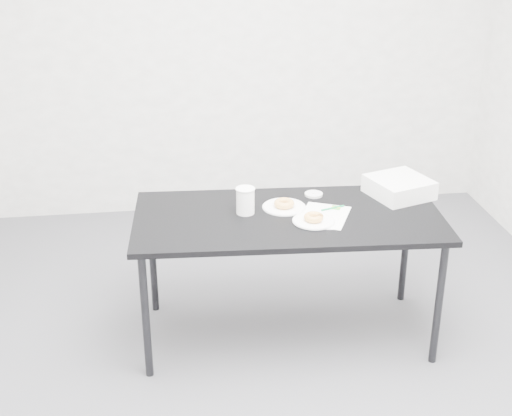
{
  "coord_description": "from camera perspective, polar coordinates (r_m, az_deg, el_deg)",
  "views": [
    {
      "loc": [
        -0.47,
        -3.16,
        2.29
      ],
      "look_at": [
        -0.03,
        0.02,
        0.86
      ],
      "focal_mm": 50.0,
      "sensor_mm": 36.0,
      "label": 1
    }
  ],
  "objects": [
    {
      "name": "table",
      "position": [
        3.75,
        2.58,
        -1.36
      ],
      "size": [
        1.65,
        0.84,
        0.74
      ],
      "rotation": [
        0.0,
        0.0,
        -0.06
      ],
      "color": "black",
      "rests_on": "floor"
    },
    {
      "name": "logo_patch",
      "position": [
        3.83,
        6.42,
        0.03
      ],
      "size": [
        0.06,
        0.06,
        0.0
      ],
      "primitive_type": "cube",
      "rotation": [
        0.0,
        0.0,
        -0.43
      ],
      "color": "green",
      "rests_on": "scorecard"
    },
    {
      "name": "coffee_cup",
      "position": [
        3.72,
        -0.86,
        0.59
      ],
      "size": [
        0.09,
        0.09,
        0.14
      ],
      "primitive_type": "cylinder",
      "color": "white",
      "rests_on": "table"
    },
    {
      "name": "cup_lid",
      "position": [
        3.98,
        4.64,
        1.1
      ],
      "size": [
        0.1,
        0.1,
        0.01
      ],
      "primitive_type": "cylinder",
      "color": "silver",
      "rests_on": "table"
    },
    {
      "name": "donut_near",
      "position": [
        3.65,
        4.65,
        -0.74
      ],
      "size": [
        0.13,
        0.13,
        0.03
      ],
      "primitive_type": "torus",
      "rotation": [
        0.0,
        0.0,
        -0.29
      ],
      "color": "#D17E42",
      "rests_on": "plate_near"
    },
    {
      "name": "pen",
      "position": [
        3.82,
        6.16,
        0.0
      ],
      "size": [
        0.14,
        0.05,
        0.01
      ],
      "primitive_type": "cylinder",
      "rotation": [
        0.0,
        1.57,
        0.32
      ],
      "color": "#0B7E44",
      "rests_on": "scorecard"
    },
    {
      "name": "napkin",
      "position": [
        3.65,
        5.31,
        -1.2
      ],
      "size": [
        0.17,
        0.17,
        0.0
      ],
      "primitive_type": "cube",
      "rotation": [
        0.0,
        0.0,
        -0.15
      ],
      "color": "white",
      "rests_on": "table"
    },
    {
      "name": "wall_back",
      "position": [
        5.26,
        -2.6,
        13.76
      ],
      "size": [
        4.0,
        0.02,
        2.7
      ],
      "primitive_type": "cube",
      "color": "white",
      "rests_on": "floor"
    },
    {
      "name": "floor",
      "position": [
        3.93,
        0.55,
        -11.58
      ],
      "size": [
        4.0,
        4.0,
        0.0
      ],
      "primitive_type": "plane",
      "color": "#4D4C51",
      "rests_on": "ground"
    },
    {
      "name": "plate_near",
      "position": [
        3.66,
        4.64,
        -1.03
      ],
      "size": [
        0.22,
        0.22,
        0.01
      ],
      "primitive_type": "cylinder",
      "color": "white",
      "rests_on": "napkin"
    },
    {
      "name": "donut_far",
      "position": [
        3.81,
        2.27,
        0.37
      ],
      "size": [
        0.12,
        0.12,
        0.04
      ],
      "primitive_type": "torus",
      "rotation": [
        0.0,
        0.0,
        0.1
      ],
      "color": "#D17E42",
      "rests_on": "plate_far"
    },
    {
      "name": "bakery_box",
      "position": [
        4.03,
        11.38,
        1.66
      ],
      "size": [
        0.38,
        0.38,
        0.1
      ],
      "primitive_type": "cube",
      "rotation": [
        0.0,
        0.0,
        0.33
      ],
      "color": "white",
      "rests_on": "table"
    },
    {
      "name": "scorecard",
      "position": [
        3.74,
        5.46,
        -0.61
      ],
      "size": [
        0.34,
        0.37,
        0.0
      ],
      "primitive_type": "cube",
      "rotation": [
        0.0,
        0.0,
        -0.43
      ],
      "color": "white",
      "rests_on": "table"
    },
    {
      "name": "plate_far",
      "position": [
        3.82,
        2.26,
        0.08
      ],
      "size": [
        0.23,
        0.23,
        0.01
      ],
      "primitive_type": "cylinder",
      "color": "white",
      "rests_on": "table"
    }
  ]
}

